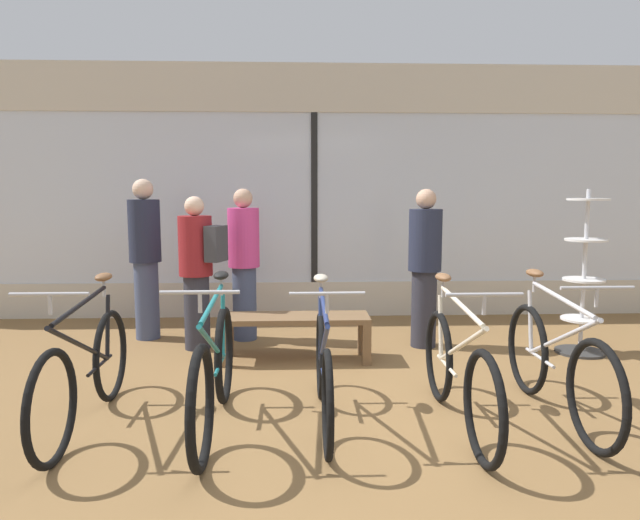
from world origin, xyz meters
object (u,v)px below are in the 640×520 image
(bicycle_far_right, at_px, (556,364))
(display_bench, at_px, (296,324))
(bicycle_right, at_px, (458,373))
(customer_near_rack, at_px, (145,255))
(customer_mid_floor, at_px, (425,265))
(bicycle_far_left, at_px, (86,372))
(customer_by_window, at_px, (198,268))
(bicycle_left, at_px, (214,373))
(bicycle_center, at_px, (323,370))
(accessory_rack, at_px, (583,287))
(customer_near_bench, at_px, (244,261))

(bicycle_far_right, relative_size, display_bench, 1.27)
(bicycle_right, bearing_deg, customer_near_rack, 137.66)
(display_bench, bearing_deg, customer_mid_floor, 18.46)
(bicycle_far_left, height_order, customer_by_window, customer_by_window)
(customer_near_rack, relative_size, customer_by_window, 1.12)
(bicycle_left, xyz_separation_m, display_bench, (0.55, 1.58, -0.04))
(bicycle_far_left, height_order, display_bench, bicycle_far_left)
(bicycle_left, distance_m, customer_mid_floor, 2.81)
(bicycle_center, xyz_separation_m, bicycle_right, (0.92, -0.11, 0.01))
(customer_mid_floor, bearing_deg, display_bench, -161.54)
(accessory_rack, bearing_deg, bicycle_center, -148.65)
(bicycle_far_left, relative_size, customer_mid_floor, 1.09)
(accessory_rack, distance_m, customer_near_bench, 3.49)
(customer_near_bench, bearing_deg, bicycle_center, -71.93)
(customer_by_window, bearing_deg, bicycle_far_left, -102.72)
(bicycle_center, bearing_deg, bicycle_far_left, -179.87)
(bicycle_far_left, distance_m, customer_by_window, 2.05)
(accessory_rack, distance_m, customer_near_rack, 4.57)
(bicycle_center, relative_size, customer_near_bench, 1.03)
(bicycle_center, xyz_separation_m, accessory_rack, (2.67, 1.62, 0.29))
(customer_near_rack, distance_m, customer_by_window, 0.78)
(bicycle_far_left, xyz_separation_m, customer_near_rack, (-0.20, 2.40, 0.53))
(bicycle_center, height_order, customer_near_bench, customer_near_bench)
(bicycle_left, bearing_deg, bicycle_right, -0.87)
(accessory_rack, bearing_deg, customer_mid_floor, 168.17)
(customer_near_rack, xyz_separation_m, customer_mid_floor, (2.97, -0.45, -0.06))
(customer_by_window, bearing_deg, bicycle_right, -44.34)
(bicycle_right, height_order, display_bench, bicycle_right)
(bicycle_center, distance_m, display_bench, 1.51)
(customer_near_rack, height_order, customer_mid_floor, customer_near_rack)
(customer_mid_floor, bearing_deg, bicycle_right, -96.29)
(bicycle_left, relative_size, customer_by_window, 1.16)
(customer_near_rack, bearing_deg, bicycle_far_right, -34.14)
(bicycle_left, relative_size, display_bench, 1.30)
(bicycle_right, distance_m, customer_near_bench, 2.98)
(bicycle_far_left, bearing_deg, bicycle_far_right, 0.41)
(bicycle_far_left, height_order, customer_mid_floor, customer_mid_floor)
(bicycle_far_left, xyz_separation_m, display_bench, (1.44, 1.50, -0.03))
(bicycle_right, xyz_separation_m, customer_near_rack, (-2.75, 2.50, 0.54))
(display_bench, relative_size, customer_near_rack, 0.80)
(bicycle_far_left, xyz_separation_m, customer_near_bench, (0.88, 2.32, 0.47))
(bicycle_center, xyz_separation_m, customer_near_bench, (-0.75, 2.31, 0.48))
(bicycle_center, bearing_deg, bicycle_right, -6.97)
(customer_by_window, bearing_deg, customer_near_bench, 39.83)
(display_bench, bearing_deg, bicycle_right, -55.46)
(display_bench, distance_m, customer_near_bench, 1.11)
(customer_near_bench, bearing_deg, customer_mid_floor, -11.00)
(bicycle_center, bearing_deg, customer_near_bench, 108.07)
(bicycle_far_right, bearing_deg, customer_near_bench, 136.56)
(bicycle_far_right, distance_m, accessory_rack, 1.91)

